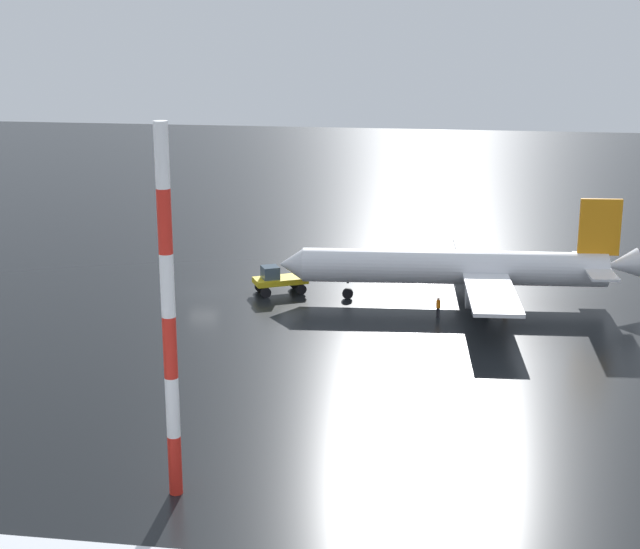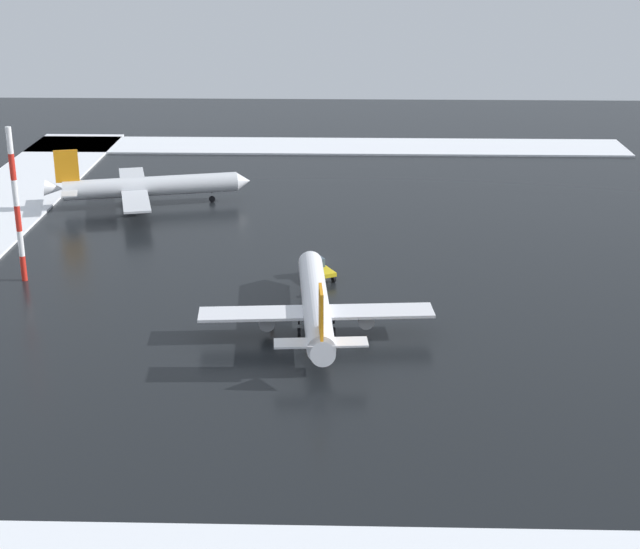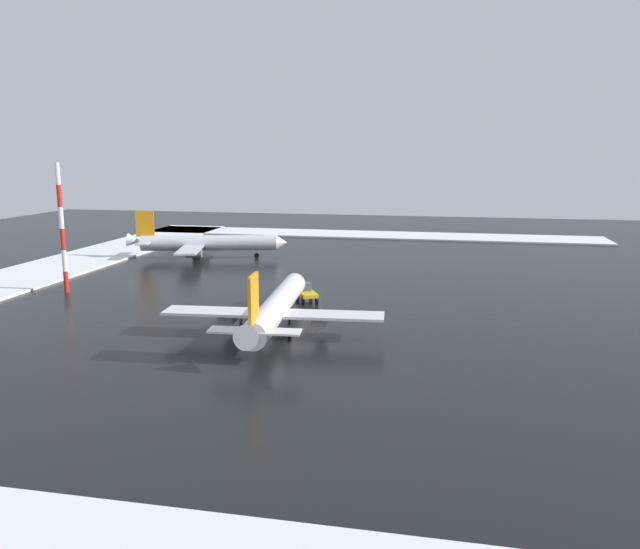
{
  "view_description": "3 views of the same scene",
  "coord_description": "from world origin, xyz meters",
  "px_view_note": "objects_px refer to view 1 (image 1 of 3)",
  "views": [
    {
      "loc": [
        22.66,
        -80.75,
        24.64
      ],
      "look_at": [
        10.58,
        -0.46,
        2.14
      ],
      "focal_mm": 55.0,
      "sensor_mm": 36.0,
      "label": 1
    },
    {
      "loc": [
        121.52,
        3.7,
        42.85
      ],
      "look_at": [
        16.72,
        0.86,
        4.22
      ],
      "focal_mm": 55.0,
      "sensor_mm": 36.0,
      "label": 2
    },
    {
      "loc": [
        90.67,
        19.68,
        20.61
      ],
      "look_at": [
        7.19,
        2.61,
        4.03
      ],
      "focal_mm": 35.0,
      "sensor_mm": 36.0,
      "label": 3
    }
  ],
  "objects_px": {
    "airplane_parked_portside": "(462,267)",
    "ground_crew_near_tug": "(438,306)",
    "pushback_tug": "(278,279)",
    "ground_crew_by_nose_gear": "(506,295)",
    "antenna_mast": "(169,317)"
  },
  "relations": [
    {
      "from": "ground_crew_by_nose_gear",
      "to": "pushback_tug",
      "type": "bearing_deg",
      "value": 43.68
    },
    {
      "from": "airplane_parked_portside",
      "to": "ground_crew_near_tug",
      "type": "xyz_separation_m",
      "value": [
        -1.8,
        -4.94,
        -2.03
      ]
    },
    {
      "from": "airplane_parked_portside",
      "to": "antenna_mast",
      "type": "xyz_separation_m",
      "value": [
        -14.31,
        -36.72,
        6.67
      ]
    },
    {
      "from": "airplane_parked_portside",
      "to": "ground_crew_near_tug",
      "type": "relative_size",
      "value": 17.89
    },
    {
      "from": "ground_crew_by_nose_gear",
      "to": "ground_crew_near_tug",
      "type": "relative_size",
      "value": 1.0
    },
    {
      "from": "airplane_parked_portside",
      "to": "antenna_mast",
      "type": "relative_size",
      "value": 1.58
    },
    {
      "from": "antenna_mast",
      "to": "pushback_tug",
      "type": "bearing_deg",
      "value": 92.66
    },
    {
      "from": "ground_crew_by_nose_gear",
      "to": "ground_crew_near_tug",
      "type": "xyz_separation_m",
      "value": [
        -5.54,
        -4.18,
        0.0
      ]
    },
    {
      "from": "pushback_tug",
      "to": "ground_crew_by_nose_gear",
      "type": "height_order",
      "value": "pushback_tug"
    },
    {
      "from": "airplane_parked_portside",
      "to": "ground_crew_near_tug",
      "type": "distance_m",
      "value": 5.64
    },
    {
      "from": "airplane_parked_portside",
      "to": "ground_crew_by_nose_gear",
      "type": "height_order",
      "value": "airplane_parked_portside"
    },
    {
      "from": "pushback_tug",
      "to": "ground_crew_near_tug",
      "type": "distance_m",
      "value": 15.06
    },
    {
      "from": "airplane_parked_portside",
      "to": "antenna_mast",
      "type": "bearing_deg",
      "value": 64.18
    },
    {
      "from": "pushback_tug",
      "to": "antenna_mast",
      "type": "height_order",
      "value": "antenna_mast"
    },
    {
      "from": "ground_crew_near_tug",
      "to": "airplane_parked_portside",
      "type": "bearing_deg",
      "value": 35.05
    }
  ]
}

